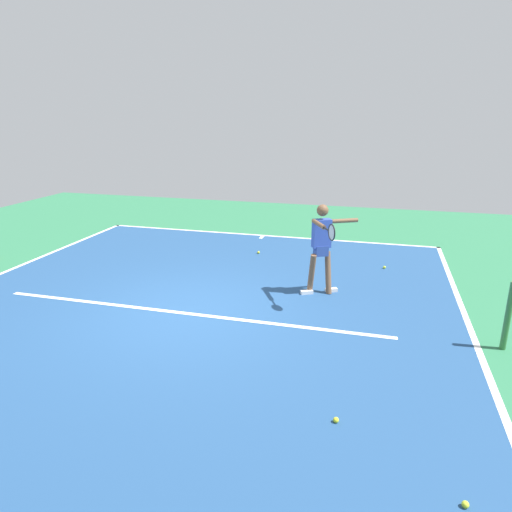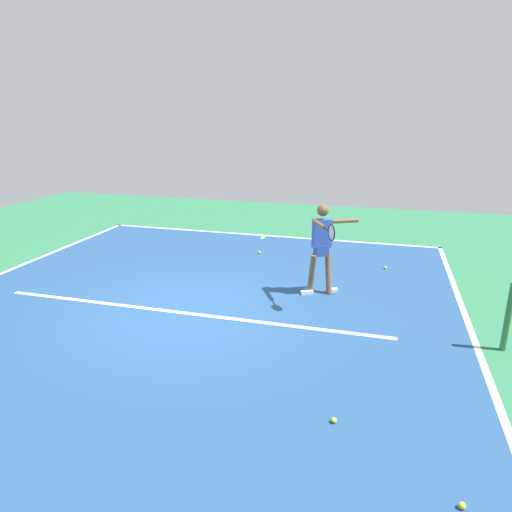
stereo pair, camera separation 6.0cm
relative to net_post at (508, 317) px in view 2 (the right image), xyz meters
name	(u,v)px [view 2 (the right image)]	position (x,y,z in m)	size (l,w,h in m)	color
ground_plane	(186,312)	(5.12, 0.00, -0.54)	(21.19, 21.19, 0.00)	#2D754C
court_surface	(186,311)	(5.12, 0.00, -0.53)	(9.64, 11.20, 0.00)	navy
court_line_baseline_near	(265,235)	(5.12, -5.55, -0.53)	(9.64, 0.10, 0.01)	white
court_line_sideline_left	(477,346)	(0.35, 0.00, -0.53)	(0.10, 11.20, 0.01)	white
court_line_service	(185,313)	(5.12, 0.07, -0.53)	(7.23, 0.10, 0.01)	white
court_line_centre_mark	(263,237)	(5.12, -5.35, -0.53)	(0.10, 0.30, 0.01)	white
net_post	(508,317)	(0.00, 0.00, 0.00)	(0.09, 0.09, 1.07)	#38753D
tennis_player	(322,243)	(2.94, -1.50, 0.49)	(1.00, 1.38, 1.77)	brown
tennis_ball_centre_court	(334,420)	(2.24, 2.39, -0.50)	(0.07, 0.07, 0.07)	yellow
tennis_ball_by_baseline	(385,268)	(1.72, -3.39, -0.50)	(0.07, 0.07, 0.07)	#CCE033
tennis_ball_near_player	(462,506)	(1.00, 3.27, -0.50)	(0.07, 0.07, 0.07)	#CCE033
tennis_ball_near_service_line	(259,252)	(4.79, -3.77, -0.50)	(0.07, 0.07, 0.07)	yellow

